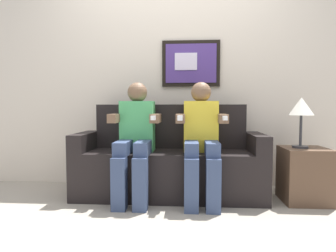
% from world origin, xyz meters
% --- Properties ---
extents(ground_plane, '(5.47, 5.47, 0.00)m').
position_xyz_m(ground_plane, '(0.00, 0.00, 0.00)').
color(ground_plane, '#9E9384').
extents(back_wall_assembly, '(4.21, 0.10, 2.60)m').
position_xyz_m(back_wall_assembly, '(0.01, 0.76, 1.30)').
color(back_wall_assembly, beige).
rests_on(back_wall_assembly, ground_plane).
extents(couch, '(1.81, 0.58, 0.90)m').
position_xyz_m(couch, '(0.00, 0.33, 0.31)').
color(couch, black).
rests_on(couch, ground_plane).
extents(person_on_left, '(0.46, 0.56, 1.11)m').
position_xyz_m(person_on_left, '(-0.30, 0.16, 0.61)').
color(person_on_left, '#4CB266').
rests_on(person_on_left, ground_plane).
extents(person_on_right, '(0.46, 0.56, 1.11)m').
position_xyz_m(person_on_right, '(0.31, 0.16, 0.61)').
color(person_on_right, yellow).
rests_on(person_on_right, ground_plane).
extents(side_table_right, '(0.40, 0.40, 0.50)m').
position_xyz_m(side_table_right, '(1.26, 0.22, 0.25)').
color(side_table_right, brown).
rests_on(side_table_right, ground_plane).
extents(table_lamp, '(0.22, 0.22, 0.46)m').
position_xyz_m(table_lamp, '(1.21, 0.22, 0.86)').
color(table_lamp, '#333338').
rests_on(table_lamp, side_table_right).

